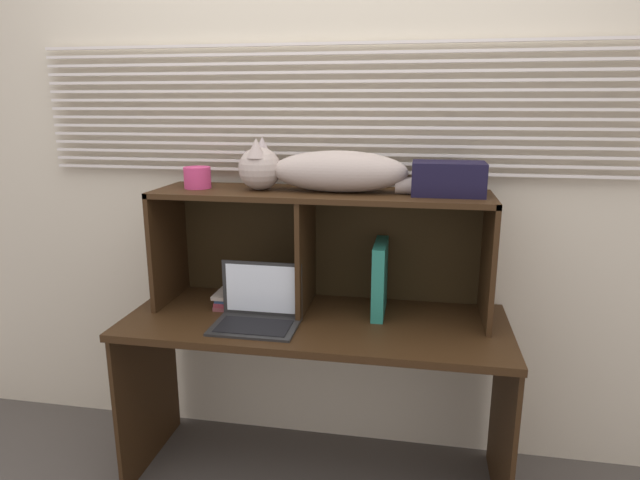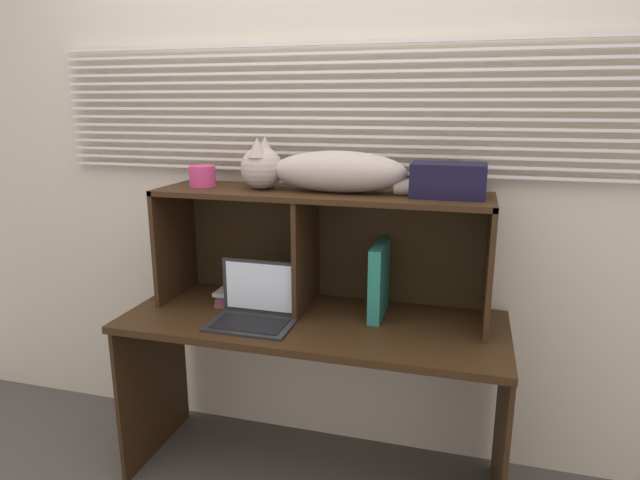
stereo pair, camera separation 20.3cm
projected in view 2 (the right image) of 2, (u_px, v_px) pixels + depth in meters
The scene contains 9 objects.
back_panel_with_blinds at pixel (334, 181), 2.41m from camera, with size 4.40×0.08×2.50m.
desk at pixel (312, 350), 2.25m from camera, with size 1.55×0.61×0.74m.
hutch_shelf_unit at pixel (321, 227), 2.28m from camera, with size 1.37×0.36×0.50m.
cat at pixel (324, 171), 2.18m from camera, with size 0.97×0.19×0.21m.
laptop at pixel (255, 309), 2.18m from camera, with size 0.33×0.23×0.24m.
binder_upright at pixel (379, 280), 2.22m from camera, with size 0.05×0.25×0.30m, color #247967.
book_stack at pixel (246, 294), 2.41m from camera, with size 0.21×0.25×0.07m.
small_basket at pixel (202, 176), 2.33m from camera, with size 0.11×0.11×0.09m, color #CC3B72.
storage_box at pixel (448, 180), 2.06m from camera, with size 0.28×0.17×0.13m, color black.
Camera 2 is at (0.59, -1.78, 1.59)m, focal length 30.60 mm.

